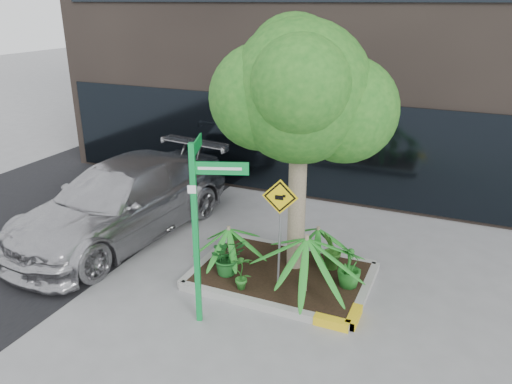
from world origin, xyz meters
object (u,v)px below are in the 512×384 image
at_px(tree, 301,92).
at_px(parked_car, 122,201).
at_px(cattle_sign, 280,215).
at_px(street_sign_post, 199,215).

relative_size(tree, parked_car, 0.84).
height_order(tree, cattle_sign, tree).
relative_size(parked_car, cattle_sign, 2.81).
height_order(street_sign_post, cattle_sign, street_sign_post).
bearing_deg(street_sign_post, tree, 46.53).
xyz_separation_m(tree, cattle_sign, (-0.03, -0.83, -2.01)).
height_order(parked_car, cattle_sign, cattle_sign).
xyz_separation_m(parked_car, street_sign_post, (3.24, -2.11, 1.07)).
height_order(tree, parked_car, tree).
relative_size(parked_car, street_sign_post, 1.87).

